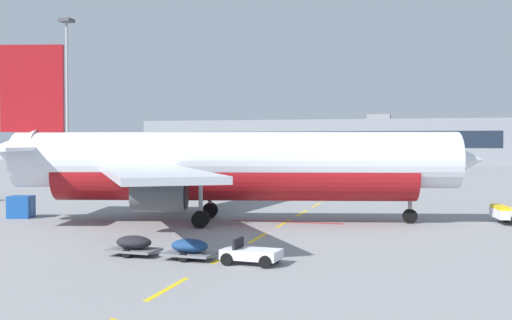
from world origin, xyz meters
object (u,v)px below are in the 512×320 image
at_px(uld_cargo_container, 21,207).
at_px(apron_light_mast_near, 67,79).
at_px(airliner_foreground, 226,165).
at_px(baggage_train, 190,249).

distance_m(uld_cargo_container, apron_light_mast_near, 51.82).
bearing_deg(apron_light_mast_near, uld_cargo_container, -62.32).
xyz_separation_m(airliner_foreground, uld_cargo_container, (-15.29, -1.21, -3.15)).
relative_size(baggage_train, apron_light_mast_near, 0.37).
distance_m(baggage_train, apron_light_mast_near, 71.41).
xyz_separation_m(airliner_foreground, baggage_train, (2.61, -13.68, -3.42)).
bearing_deg(uld_cargo_container, apron_light_mast_near, 117.68).
height_order(airliner_foreground, apron_light_mast_near, apron_light_mast_near).
height_order(airliner_foreground, baggage_train, airliner_foreground).
bearing_deg(airliner_foreground, apron_light_mast_near, 131.85).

